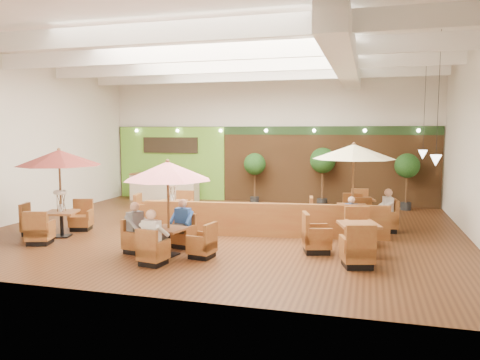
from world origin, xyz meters
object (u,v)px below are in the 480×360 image
(topiary_1, at_px, (323,163))
(diner_4, at_px, (386,206))
(table_2, at_px, (353,171))
(diner_2, at_px, (137,223))
(table_3, at_px, (165,210))
(table_5, at_px, (361,209))
(topiary_2, at_px, (407,168))
(diner_0, at_px, (153,232))
(table_0, at_px, (58,173))
(service_counter, at_px, (164,187))
(diner_3, at_px, (351,212))
(booth_divider, at_px, (263,220))
(table_4, at_px, (346,240))
(diner_1, at_px, (182,218))
(topiary_0, at_px, (255,166))
(table_1, at_px, (168,189))

(topiary_1, height_order, diner_4, topiary_1)
(table_2, distance_m, diner_2, 6.68)
(table_3, bearing_deg, table_5, 12.81)
(topiary_1, bearing_deg, topiary_2, -0.00)
(table_2, relative_size, topiary_2, 1.23)
(topiary_1, distance_m, diner_2, 9.37)
(table_2, bearing_deg, topiary_2, 58.93)
(table_2, xyz_separation_m, diner_4, (0.98, -0.00, -1.05))
(table_5, bearing_deg, diner_4, -80.59)
(table_2, height_order, topiary_2, table_2)
(topiary_1, xyz_separation_m, diner_0, (-2.89, -9.38, -1.00))
(table_3, distance_m, table_5, 6.64)
(table_0, bearing_deg, diner_4, 2.64)
(diner_4, bearing_deg, table_2, 78.38)
(table_0, relative_size, diner_2, 3.21)
(service_counter, height_order, diner_3, same)
(table_5, relative_size, diner_0, 3.15)
(topiary_1, relative_size, diner_4, 2.77)
(topiary_2, distance_m, diner_2, 11.03)
(table_3, distance_m, diner_4, 6.97)
(booth_divider, bearing_deg, diner_4, 17.70)
(table_5, height_order, diner_4, diner_4)
(table_4, xyz_separation_m, diner_1, (-4.17, -0.34, 0.38))
(table_3, relative_size, topiary_0, 1.24)
(diner_4, bearing_deg, table_4, 149.54)
(diner_0, height_order, diner_2, diner_0)
(service_counter, distance_m, diner_1, 8.44)
(service_counter, distance_m, table_5, 8.67)
(diner_1, bearing_deg, booth_divider, -133.41)
(topiary_0, distance_m, diner_3, 6.77)
(service_counter, relative_size, table_1, 1.27)
(topiary_1, distance_m, topiary_2, 3.20)
(table_0, distance_m, topiary_2, 12.45)
(topiary_1, bearing_deg, booth_divider, -100.50)
(table_0, relative_size, diner_3, 3.65)
(diner_3, height_order, diner_4, diner_4)
(diner_3, bearing_deg, topiary_2, 68.07)
(table_1, distance_m, topiary_0, 8.53)
(table_4, distance_m, diner_4, 3.21)
(booth_divider, height_order, diner_2, diner_2)
(diner_2, xyz_separation_m, diner_4, (6.06, 4.21, 0.01))
(table_4, relative_size, table_5, 1.09)
(service_counter, bearing_deg, table_2, -26.84)
(topiary_2, height_order, diner_1, topiary_2)
(topiary_1, distance_m, diner_1, 8.26)
(service_counter, distance_m, table_4, 10.79)
(diner_3, distance_m, diner_4, 1.39)
(booth_divider, bearing_deg, topiary_2, 46.56)
(topiary_0, height_order, diner_1, topiary_0)
(diner_1, bearing_deg, topiary_2, -126.10)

